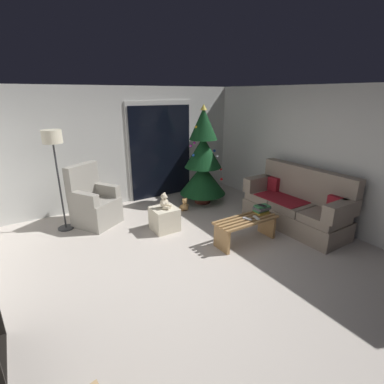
{
  "coord_description": "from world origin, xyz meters",
  "views": [
    {
      "loc": [
        -1.91,
        -3.0,
        2.35
      ],
      "look_at": [
        0.4,
        0.7,
        0.85
      ],
      "focal_mm": 26.92,
      "sensor_mm": 36.0,
      "label": 1
    }
  ],
  "objects_px": {
    "teddy_bear_honey_by_tree": "(185,205)",
    "couch": "(296,205)",
    "christmas_tree": "(203,161)",
    "teddy_bear_cream": "(164,202)",
    "remote_white": "(256,218)",
    "remote_silver": "(247,219)",
    "ottoman": "(165,219)",
    "cell_phone": "(262,205)",
    "book_stack": "(262,209)",
    "floor_lamp": "(53,147)",
    "coffee_table": "(246,227)",
    "armchair": "(94,204)"
  },
  "relations": [
    {
      "from": "remote_silver",
      "to": "teddy_bear_cream",
      "type": "distance_m",
      "value": 1.47
    },
    {
      "from": "ottoman",
      "to": "armchair",
      "type": "bearing_deg",
      "value": 136.87
    },
    {
      "from": "couch",
      "to": "teddy_bear_honey_by_tree",
      "type": "bearing_deg",
      "value": 129.09
    },
    {
      "from": "book_stack",
      "to": "teddy_bear_cream",
      "type": "relative_size",
      "value": 0.95
    },
    {
      "from": "couch",
      "to": "ottoman",
      "type": "relative_size",
      "value": 4.43
    },
    {
      "from": "teddy_bear_honey_by_tree",
      "to": "remote_white",
      "type": "bearing_deg",
      "value": -79.88
    },
    {
      "from": "teddy_bear_honey_by_tree",
      "to": "couch",
      "type": "bearing_deg",
      "value": -50.91
    },
    {
      "from": "remote_silver",
      "to": "couch",
      "type": "bearing_deg",
      "value": -19.15
    },
    {
      "from": "coffee_table",
      "to": "couch",
      "type": "bearing_deg",
      "value": -0.58
    },
    {
      "from": "christmas_tree",
      "to": "teddy_bear_cream",
      "type": "distance_m",
      "value": 1.63
    },
    {
      "from": "remote_white",
      "to": "ottoman",
      "type": "xyz_separation_m",
      "value": [
        -1.07,
        1.2,
        -0.22
      ]
    },
    {
      "from": "book_stack",
      "to": "ottoman",
      "type": "bearing_deg",
      "value": 140.62
    },
    {
      "from": "christmas_tree",
      "to": "teddy_bear_cream",
      "type": "xyz_separation_m",
      "value": [
        -1.36,
        -0.8,
        -0.41
      ]
    },
    {
      "from": "couch",
      "to": "floor_lamp",
      "type": "bearing_deg",
      "value": 149.78
    },
    {
      "from": "cell_phone",
      "to": "armchair",
      "type": "relative_size",
      "value": 0.13
    },
    {
      "from": "remote_silver",
      "to": "teddy_bear_honey_by_tree",
      "type": "height_order",
      "value": "remote_silver"
    },
    {
      "from": "teddy_bear_honey_by_tree",
      "to": "coffee_table",
      "type": "bearing_deg",
      "value": -84.37
    },
    {
      "from": "book_stack",
      "to": "armchair",
      "type": "distance_m",
      "value": 3.06
    },
    {
      "from": "remote_white",
      "to": "teddy_bear_cream",
      "type": "height_order",
      "value": "teddy_bear_cream"
    },
    {
      "from": "remote_silver",
      "to": "ottoman",
      "type": "height_order",
      "value": "remote_silver"
    },
    {
      "from": "book_stack",
      "to": "ottoman",
      "type": "relative_size",
      "value": 0.62
    },
    {
      "from": "cell_phone",
      "to": "christmas_tree",
      "type": "bearing_deg",
      "value": 80.6
    },
    {
      "from": "remote_white",
      "to": "teddy_bear_honey_by_tree",
      "type": "relative_size",
      "value": 0.55
    },
    {
      "from": "teddy_bear_cream",
      "to": "couch",
      "type": "bearing_deg",
      "value": -27.8
    },
    {
      "from": "remote_white",
      "to": "christmas_tree",
      "type": "xyz_separation_m",
      "value": [
        0.29,
        1.99,
        0.51
      ]
    },
    {
      "from": "cell_phone",
      "to": "christmas_tree",
      "type": "xyz_separation_m",
      "value": [
        0.05,
        1.88,
        0.39
      ]
    },
    {
      "from": "cell_phone",
      "to": "teddy_bear_cream",
      "type": "bearing_deg",
      "value": 132.73
    },
    {
      "from": "book_stack",
      "to": "christmas_tree",
      "type": "distance_m",
      "value": 1.92
    },
    {
      "from": "book_stack",
      "to": "floor_lamp",
      "type": "relative_size",
      "value": 0.15
    },
    {
      "from": "couch",
      "to": "floor_lamp",
      "type": "relative_size",
      "value": 1.09
    },
    {
      "from": "couch",
      "to": "coffee_table",
      "type": "bearing_deg",
      "value": 179.42
    },
    {
      "from": "ottoman",
      "to": "teddy_bear_honey_by_tree",
      "type": "height_order",
      "value": "ottoman"
    },
    {
      "from": "couch",
      "to": "remote_silver",
      "type": "height_order",
      "value": "couch"
    },
    {
      "from": "floor_lamp",
      "to": "cell_phone",
      "type": "bearing_deg",
      "value": -36.35
    },
    {
      "from": "remote_white",
      "to": "couch",
      "type": "bearing_deg",
      "value": 15.78
    },
    {
      "from": "couch",
      "to": "remote_white",
      "type": "distance_m",
      "value": 1.07
    },
    {
      "from": "cell_phone",
      "to": "teddy_bear_honey_by_tree",
      "type": "xyz_separation_m",
      "value": [
        -0.55,
        1.65,
        -0.44
      ]
    },
    {
      "from": "coffee_table",
      "to": "cell_phone",
      "type": "bearing_deg",
      "value": 5.7
    },
    {
      "from": "remote_silver",
      "to": "book_stack",
      "type": "height_order",
      "value": "book_stack"
    },
    {
      "from": "couch",
      "to": "cell_phone",
      "type": "xyz_separation_m",
      "value": [
        -0.83,
        0.05,
        0.16
      ]
    },
    {
      "from": "book_stack",
      "to": "ottoman",
      "type": "distance_m",
      "value": 1.71
    },
    {
      "from": "couch",
      "to": "cell_phone",
      "type": "height_order",
      "value": "couch"
    },
    {
      "from": "armchair",
      "to": "ottoman",
      "type": "height_order",
      "value": "armchair"
    },
    {
      "from": "ottoman",
      "to": "teddy_bear_cream",
      "type": "height_order",
      "value": "teddy_bear_cream"
    },
    {
      "from": "cell_phone",
      "to": "teddy_bear_cream",
      "type": "height_order",
      "value": "teddy_bear_cream"
    },
    {
      "from": "remote_white",
      "to": "remote_silver",
      "type": "xyz_separation_m",
      "value": [
        -0.15,
        0.05,
        0.0
      ]
    },
    {
      "from": "coffee_table",
      "to": "book_stack",
      "type": "bearing_deg",
      "value": 7.09
    },
    {
      "from": "couch",
      "to": "coffee_table",
      "type": "relative_size",
      "value": 1.77
    },
    {
      "from": "remote_white",
      "to": "armchair",
      "type": "relative_size",
      "value": 0.14
    },
    {
      "from": "book_stack",
      "to": "teddy_bear_honey_by_tree",
      "type": "distance_m",
      "value": 1.77
    }
  ]
}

